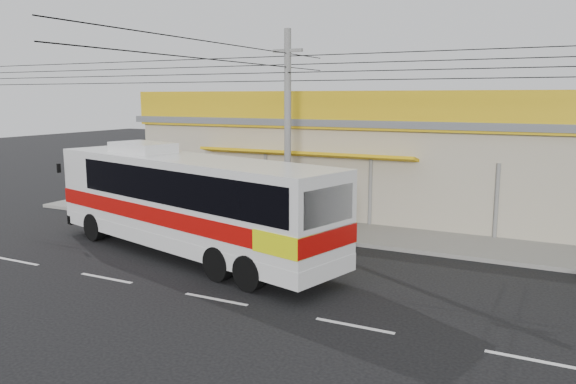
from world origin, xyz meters
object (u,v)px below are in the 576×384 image
Objects in this scene: coach_bus at (191,199)px; motorbike_dark at (147,195)px; utility_pole at (288,67)px; motorbike_red at (147,197)px.

motorbike_dark is at bearing 155.44° from coach_bus.
coach_bus is 0.37× the size of utility_pole.
coach_bus is 6.82× the size of motorbike_dark.
motorbike_dark is 0.05× the size of utility_pole.
utility_pole reaches higher than motorbike_red.
utility_pole reaches higher than motorbike_dark.
motorbike_red is 10.79m from utility_pole.
motorbike_dark is at bearing 32.58° from motorbike_red.
motorbike_red is 0.15m from motorbike_dark.
utility_pole is (8.77, -2.13, 5.93)m from motorbike_red.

